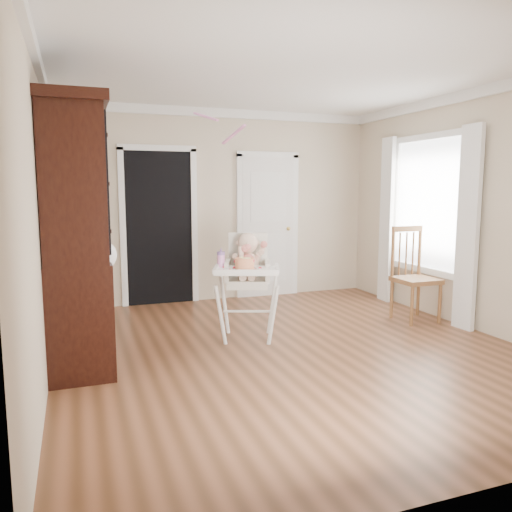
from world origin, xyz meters
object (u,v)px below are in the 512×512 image
object	(u,v)px
sippy_cup	(221,259)
dining_chair	(414,277)
cake	(245,264)
high_chair	(248,274)
china_cabinet	(76,235)

from	to	relation	value
sippy_cup	dining_chair	world-z (taller)	dining_chair
cake	high_chair	bearing A→B (deg)	64.83
china_cabinet	dining_chair	distance (m)	3.90
china_cabinet	dining_chair	world-z (taller)	china_cabinet
high_chair	sippy_cup	bearing A→B (deg)	-156.85
high_chair	cake	bearing A→B (deg)	-94.21
high_chair	sippy_cup	world-z (taller)	high_chair
cake	sippy_cup	xyz separation A→B (m)	(-0.18, 0.23, 0.03)
high_chair	china_cabinet	bearing A→B (deg)	-154.25
cake	dining_chair	world-z (taller)	dining_chair
sippy_cup	china_cabinet	bearing A→B (deg)	-174.66
dining_chair	cake	bearing A→B (deg)	-172.77
high_chair	dining_chair	xyz separation A→B (m)	(2.16, 0.05, -0.18)
high_chair	china_cabinet	world-z (taller)	china_cabinet
high_chair	cake	size ratio (longest dim) A/B	4.60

